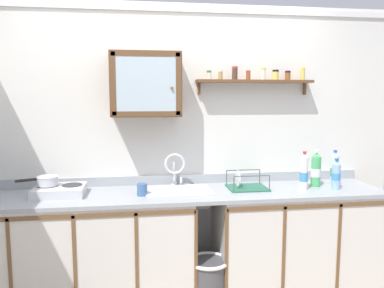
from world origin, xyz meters
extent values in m
cube|color=silver|center=(0.00, 0.74, 1.23)|extent=(3.93, 0.05, 2.45)
cube|color=white|center=(0.00, 0.71, 2.40)|extent=(3.93, 0.02, 0.05)
cube|color=silver|center=(-0.78, 0.42, 0.49)|extent=(1.72, 0.59, 0.82)
cube|color=brown|center=(-0.78, 0.13, 0.86)|extent=(1.72, 0.01, 0.03)
cube|color=brown|center=(-1.21, 0.13, 0.49)|extent=(0.02, 0.01, 0.76)
cube|color=brown|center=(-0.78, 0.13, 0.49)|extent=(0.02, 0.01, 0.76)
cube|color=brown|center=(-0.35, 0.13, 0.49)|extent=(0.02, 0.01, 0.76)
cube|color=brown|center=(0.08, 0.13, 0.49)|extent=(0.02, 0.01, 0.76)
cube|color=black|center=(0.98, 0.45, 0.04)|extent=(1.31, 0.53, 0.08)
cube|color=silver|center=(0.98, 0.42, 0.49)|extent=(1.34, 0.59, 0.82)
cube|color=brown|center=(0.98, 0.13, 0.86)|extent=(1.34, 0.01, 0.03)
cube|color=brown|center=(0.31, 0.13, 0.49)|extent=(0.02, 0.01, 0.76)
cube|color=brown|center=(0.75, 0.13, 0.49)|extent=(0.02, 0.01, 0.76)
cube|color=brown|center=(1.20, 0.13, 0.49)|extent=(0.02, 0.01, 0.76)
cube|color=#9EA3A8|center=(0.00, 0.42, 0.92)|extent=(3.29, 0.62, 0.03)
cube|color=#9EA3A8|center=(0.00, 0.71, 0.97)|extent=(3.29, 0.02, 0.08)
cube|color=silver|center=(-0.02, 0.44, 0.94)|extent=(0.52, 0.37, 0.01)
cube|color=slate|center=(-0.02, 0.44, 0.83)|extent=(0.44, 0.30, 0.01)
cube|color=slate|center=(-0.02, 0.60, 0.88)|extent=(0.44, 0.01, 0.11)
cube|color=slate|center=(-0.02, 0.29, 0.88)|extent=(0.44, 0.01, 0.11)
cylinder|color=#4C4C51|center=(-0.02, 0.44, 0.83)|extent=(0.04, 0.04, 0.01)
cylinder|color=silver|center=(-0.03, 0.65, 0.94)|extent=(0.05, 0.05, 0.02)
cylinder|color=silver|center=(-0.03, 0.65, 1.04)|extent=(0.02, 0.02, 0.18)
torus|color=silver|center=(-0.03, 0.57, 1.13)|extent=(0.17, 0.02, 0.17)
cylinder|color=silver|center=(0.03, 0.65, 0.98)|extent=(0.02, 0.02, 0.06)
cube|color=silver|center=(-0.93, 0.46, 0.97)|extent=(0.38, 0.31, 0.07)
cylinder|color=#2D2D2D|center=(-1.02, 0.48, 1.00)|extent=(0.15, 0.15, 0.01)
cylinder|color=#2D2D2D|center=(-0.84, 0.48, 1.00)|extent=(0.15, 0.15, 0.01)
cylinder|color=black|center=(-1.02, 0.32, 0.97)|extent=(0.03, 0.02, 0.03)
cylinder|color=black|center=(-0.84, 0.32, 0.97)|extent=(0.03, 0.02, 0.03)
cylinder|color=silver|center=(-1.02, 0.48, 1.04)|extent=(0.16, 0.16, 0.07)
torus|color=silver|center=(-1.02, 0.48, 1.07)|extent=(0.16, 0.16, 0.01)
cylinder|color=black|center=(-1.16, 0.43, 1.06)|extent=(0.15, 0.08, 0.02)
cylinder|color=#8CB7E0|center=(1.27, 0.34, 1.03)|extent=(0.07, 0.07, 0.20)
cone|color=#8CB7E0|center=(1.27, 0.34, 1.15)|extent=(0.06, 0.06, 0.03)
cylinder|color=#2D59B2|center=(1.27, 0.34, 1.17)|extent=(0.03, 0.03, 0.02)
cylinder|color=#3F8CCC|center=(1.27, 0.34, 1.04)|extent=(0.07, 0.07, 0.06)
cylinder|color=#4CB266|center=(1.15, 0.46, 1.06)|extent=(0.08, 0.08, 0.25)
cone|color=#4CB266|center=(1.15, 0.46, 1.20)|extent=(0.08, 0.08, 0.04)
cylinder|color=white|center=(1.15, 0.46, 1.23)|extent=(0.04, 0.04, 0.02)
cylinder|color=white|center=(1.15, 0.46, 1.05)|extent=(0.08, 0.08, 0.07)
cylinder|color=white|center=(1.00, 0.36, 1.06)|extent=(0.06, 0.06, 0.27)
cone|color=white|center=(1.00, 0.36, 1.21)|extent=(0.06, 0.06, 0.03)
cylinder|color=red|center=(1.00, 0.36, 1.24)|extent=(0.03, 0.03, 0.02)
cylinder|color=#3F8CCC|center=(1.00, 0.36, 1.04)|extent=(0.07, 0.07, 0.07)
cylinder|color=silver|center=(1.30, 0.44, 1.06)|extent=(0.06, 0.06, 0.26)
cone|color=silver|center=(1.30, 0.44, 1.20)|extent=(0.06, 0.06, 0.03)
cylinder|color=#2D59B2|center=(1.30, 0.44, 1.23)|extent=(0.03, 0.03, 0.02)
cylinder|color=#4C9959|center=(1.30, 0.44, 1.05)|extent=(0.07, 0.07, 0.07)
cube|color=#26664C|center=(0.56, 0.46, 0.94)|extent=(0.32, 0.27, 0.01)
cylinder|color=#4C4F54|center=(0.41, 0.34, 1.00)|extent=(0.01, 0.01, 0.12)
cylinder|color=#4C4F54|center=(0.70, 0.34, 1.00)|extent=(0.01, 0.01, 0.12)
cylinder|color=#4C4F54|center=(0.41, 0.59, 1.00)|extent=(0.01, 0.01, 0.12)
cylinder|color=#4C4F54|center=(0.70, 0.59, 1.00)|extent=(0.01, 0.01, 0.12)
cylinder|color=#4C4F54|center=(0.56, 0.34, 1.06)|extent=(0.29, 0.01, 0.01)
cylinder|color=#4C4F54|center=(0.56, 0.59, 1.06)|extent=(0.29, 0.01, 0.01)
cylinder|color=white|center=(0.48, 0.46, 1.02)|extent=(0.01, 0.13, 0.13)
cylinder|color=#3F6699|center=(-0.30, 0.36, 0.98)|extent=(0.08, 0.08, 0.09)
torus|color=#3F6699|center=(-0.31, 0.41, 0.98)|extent=(0.02, 0.06, 0.06)
cube|color=brown|center=(-0.26, 0.59, 1.78)|extent=(0.56, 0.26, 0.51)
cube|color=silver|center=(-0.26, 0.45, 1.78)|extent=(0.46, 0.01, 0.42)
cube|color=brown|center=(-0.51, 0.45, 1.78)|extent=(0.04, 0.01, 0.48)
cube|color=brown|center=(-0.01, 0.45, 1.78)|extent=(0.04, 0.01, 0.48)
cube|color=brown|center=(-0.26, 0.45, 2.01)|extent=(0.52, 0.01, 0.04)
cube|color=brown|center=(-0.26, 0.45, 1.55)|extent=(0.52, 0.01, 0.04)
sphere|color=olive|center=(-0.06, 0.44, 1.75)|extent=(0.02, 0.02, 0.02)
cube|color=brown|center=(0.66, 0.65, 1.81)|extent=(1.00, 0.14, 0.02)
cube|color=brown|center=(0.19, 0.70, 1.75)|extent=(0.02, 0.03, 0.10)
cube|color=brown|center=(1.13, 0.70, 1.75)|extent=(0.02, 0.03, 0.10)
cylinder|color=silver|center=(0.27, 0.65, 1.85)|extent=(0.04, 0.04, 0.06)
cylinder|color=#33723F|center=(0.27, 0.65, 1.89)|extent=(0.04, 0.04, 0.02)
cylinder|color=tan|center=(0.36, 0.63, 1.86)|extent=(0.04, 0.04, 0.06)
cylinder|color=white|center=(0.36, 0.63, 1.90)|extent=(0.04, 0.04, 0.02)
cylinder|color=#4C3326|center=(0.48, 0.64, 1.87)|extent=(0.05, 0.05, 0.09)
cylinder|color=red|center=(0.48, 0.64, 1.92)|extent=(0.05, 0.05, 0.02)
cylinder|color=brown|center=(0.60, 0.63, 1.85)|extent=(0.04, 0.04, 0.06)
cylinder|color=red|center=(0.60, 0.63, 1.89)|extent=(0.04, 0.04, 0.02)
cylinder|color=silver|center=(0.73, 0.65, 1.87)|extent=(0.04, 0.04, 0.08)
cylinder|color=yellow|center=(0.73, 0.65, 1.92)|extent=(0.04, 0.04, 0.02)
cylinder|color=#E0C659|center=(0.85, 0.65, 1.86)|extent=(0.05, 0.05, 0.07)
cylinder|color=black|center=(0.85, 0.65, 1.90)|extent=(0.05, 0.05, 0.02)
cylinder|color=brown|center=(0.96, 0.66, 1.86)|extent=(0.05, 0.05, 0.06)
cylinder|color=black|center=(0.96, 0.66, 1.89)|extent=(0.05, 0.05, 0.02)
cylinder|color=#E0C659|center=(1.09, 0.65, 1.87)|extent=(0.04, 0.04, 0.09)
cylinder|color=yellow|center=(1.09, 0.65, 1.92)|extent=(0.04, 0.04, 0.02)
cylinder|color=#4C4C51|center=(0.19, 0.23, 0.22)|extent=(0.29, 0.29, 0.43)
torus|color=white|center=(0.19, 0.23, 0.43)|extent=(0.32, 0.32, 0.03)
camera|label=1|loc=(-0.34, -2.53, 1.69)|focal=35.86mm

